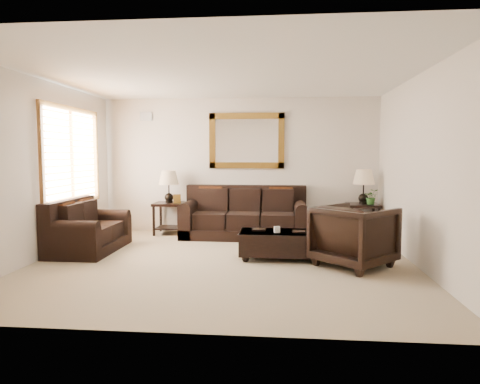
# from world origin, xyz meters

# --- Properties ---
(room) EXTENTS (5.51, 5.01, 2.71)m
(room) POSITION_xyz_m (0.00, 0.00, 1.35)
(room) COLOR gray
(room) RESTS_ON ground
(window) EXTENTS (0.07, 1.96, 1.66)m
(window) POSITION_xyz_m (-2.70, 0.90, 1.55)
(window) COLOR white
(window) RESTS_ON room
(mirror) EXTENTS (1.50, 0.06, 1.10)m
(mirror) POSITION_xyz_m (0.15, 2.47, 1.85)
(mirror) COLOR #4C340F
(mirror) RESTS_ON room
(air_vent) EXTENTS (0.25, 0.02, 0.18)m
(air_vent) POSITION_xyz_m (-1.90, 2.48, 2.35)
(air_vent) COLOR #999999
(air_vent) RESTS_ON room
(sofa) EXTENTS (2.37, 1.02, 0.97)m
(sofa) POSITION_xyz_m (0.15, 2.03, 0.35)
(sofa) COLOR black
(sofa) RESTS_ON room
(loveseat) EXTENTS (0.90, 1.51, 0.85)m
(loveseat) POSITION_xyz_m (-2.34, 0.56, 0.31)
(loveseat) COLOR black
(loveseat) RESTS_ON room
(end_table_left) EXTENTS (0.57, 0.57, 1.26)m
(end_table_left) POSITION_xyz_m (-1.37, 2.17, 0.82)
(end_table_left) COLOR black
(end_table_left) RESTS_ON room
(end_table_right) EXTENTS (0.59, 0.59, 1.29)m
(end_table_right) POSITION_xyz_m (2.40, 2.17, 0.84)
(end_table_right) COLOR black
(end_table_right) RESTS_ON room
(coffee_table) EXTENTS (1.23, 0.67, 0.52)m
(coffee_table) POSITION_xyz_m (0.83, 0.32, 0.26)
(coffee_table) COLOR black
(coffee_table) RESTS_ON room
(armchair) EXTENTS (1.27, 1.27, 0.96)m
(armchair) POSITION_xyz_m (1.86, -0.03, 0.48)
(armchair) COLOR black
(armchair) RESTS_ON floor
(potted_plant) EXTENTS (0.30, 0.33, 0.23)m
(potted_plant) POSITION_xyz_m (2.53, 2.06, 0.76)
(potted_plant) COLOR #28551D
(potted_plant) RESTS_ON end_table_right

